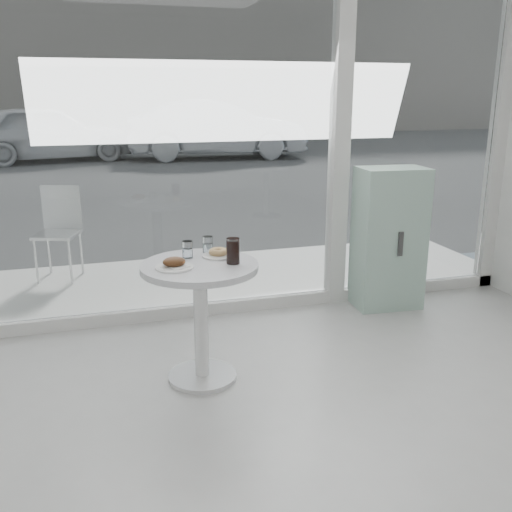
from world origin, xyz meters
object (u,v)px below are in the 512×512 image
object	(u,v)px
patio_chair	(59,226)
water_tumbler_a	(188,250)
plate_donut	(218,254)
cola_glass	(233,251)
water_tumbler_b	(208,246)
mint_cabinet	(389,238)
car_silver	(216,129)
main_table	(200,298)
car_white	(47,133)
plate_fritter	(175,264)

from	to	relation	value
patio_chair	water_tumbler_a	world-z (taller)	patio_chair
plate_donut	water_tumbler_a	xyz separation A→B (m)	(-0.19, 0.03, 0.03)
cola_glass	water_tumbler_b	bearing A→B (deg)	109.31
patio_chair	cola_glass	size ratio (longest dim) A/B	5.55
patio_chair	plate_donut	xyz separation A→B (m)	(1.06, -2.22, 0.24)
patio_chair	water_tumbler_a	bearing A→B (deg)	-50.35
mint_cabinet	car_silver	xyz separation A→B (m)	(1.12, 11.71, 0.21)
mint_cabinet	water_tumbler_b	size ratio (longest dim) A/B	10.85
plate_donut	patio_chair	bearing A→B (deg)	115.48
car_silver	water_tumbler_b	size ratio (longest dim) A/B	44.34
water_tumbler_a	main_table	bearing A→B (deg)	-73.82
mint_cabinet	plate_donut	distance (m)	1.80
car_silver	mint_cabinet	bearing A→B (deg)	178.25
car_white	water_tumbler_b	world-z (taller)	car_white
mint_cabinet	cola_glass	size ratio (longest dim) A/B	7.54
main_table	mint_cabinet	xyz separation A→B (m)	(1.78, 0.86, 0.04)
car_white	car_silver	world-z (taller)	car_silver
mint_cabinet	water_tumbler_a	xyz separation A→B (m)	(-1.82, -0.71, 0.22)
plate_donut	cola_glass	bearing A→B (deg)	-72.93
main_table	water_tumbler_b	size ratio (longest dim) A/B	7.04
mint_cabinet	plate_fritter	bearing A→B (deg)	-150.87
car_white	plate_fritter	xyz separation A→B (m)	(1.42, -13.18, 0.05)
main_table	water_tumbler_a	xyz separation A→B (m)	(-0.04, 0.15, 0.27)
patio_chair	water_tumbler_a	distance (m)	2.37
patio_chair	cola_glass	world-z (taller)	cola_glass
plate_fritter	plate_donut	distance (m)	0.35
patio_chair	plate_fritter	bearing A→B (deg)	-54.40
patio_chair	water_tumbler_b	world-z (taller)	patio_chair
water_tumbler_a	cola_glass	bearing A→B (deg)	-39.90
cola_glass	car_silver	bearing A→B (deg)	77.94
plate_donut	water_tumbler_b	world-z (taller)	water_tumbler_b
car_white	water_tumbler_a	bearing A→B (deg)	175.36
car_silver	plate_donut	bearing A→B (deg)	171.26
plate_fritter	water_tumbler_b	world-z (taller)	water_tumbler_b
patio_chair	water_tumbler_b	bearing A→B (deg)	-46.35
car_silver	water_tumbler_b	world-z (taller)	car_silver
water_tumbler_a	water_tumbler_b	xyz separation A→B (m)	(0.15, 0.08, 0.00)
car_silver	water_tumbler_a	xyz separation A→B (m)	(-2.94, -12.42, 0.02)
patio_chair	main_table	bearing A→B (deg)	-50.70
car_white	water_tumbler_a	world-z (taller)	car_white
plate_fritter	water_tumbler_b	size ratio (longest dim) A/B	2.06
patio_chair	water_tumbler_a	size ratio (longest dim) A/B	8.11
main_table	cola_glass	bearing A→B (deg)	-14.15
plate_donut	water_tumbler_a	world-z (taller)	water_tumbler_a
water_tumbler_b	car_silver	bearing A→B (deg)	77.24
plate_fritter	cola_glass	size ratio (longest dim) A/B	1.43
mint_cabinet	plate_donut	bearing A→B (deg)	-151.65
plate_donut	cola_glass	world-z (taller)	cola_glass
main_table	car_silver	size ratio (longest dim) A/B	0.16
mint_cabinet	car_white	size ratio (longest dim) A/B	0.27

